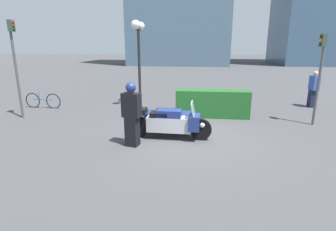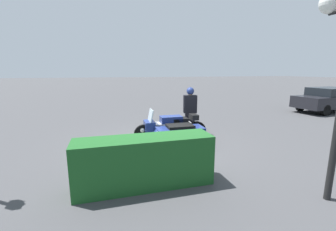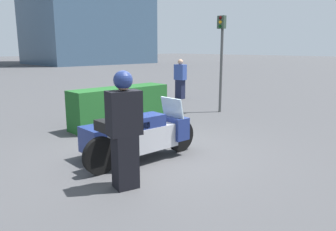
# 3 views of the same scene
# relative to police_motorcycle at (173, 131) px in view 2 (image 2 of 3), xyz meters

# --- Properties ---
(ground_plane) EXTENTS (160.00, 160.00, 0.00)m
(ground_plane) POSITION_rel_police_motorcycle_xyz_m (0.40, -0.09, -0.47)
(ground_plane) COLOR #424244
(police_motorcycle) EXTENTS (2.55, 1.31, 1.16)m
(police_motorcycle) POSITION_rel_police_motorcycle_xyz_m (0.00, 0.00, 0.00)
(police_motorcycle) COLOR black
(police_motorcycle) RESTS_ON ground
(officer_rider) EXTENTS (0.55, 0.40, 1.81)m
(officer_rider) POSITION_rel_police_motorcycle_xyz_m (-1.00, -1.05, 0.49)
(officer_rider) COLOR black
(officer_rider) RESTS_ON ground
(hedge_bush_curbside) EXTENTS (2.87, 0.73, 1.07)m
(hedge_bush_curbside) POSITION_rel_police_motorcycle_xyz_m (1.36, 2.42, 0.07)
(hedge_bush_curbside) COLOR #1E5623
(hedge_bush_curbside) RESTS_ON ground
(parked_car_background) EXTENTS (4.46, 2.12, 1.44)m
(parked_car_background) POSITION_rel_police_motorcycle_xyz_m (-10.72, -3.32, 0.29)
(parked_car_background) COLOR black
(parked_car_background) RESTS_ON ground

